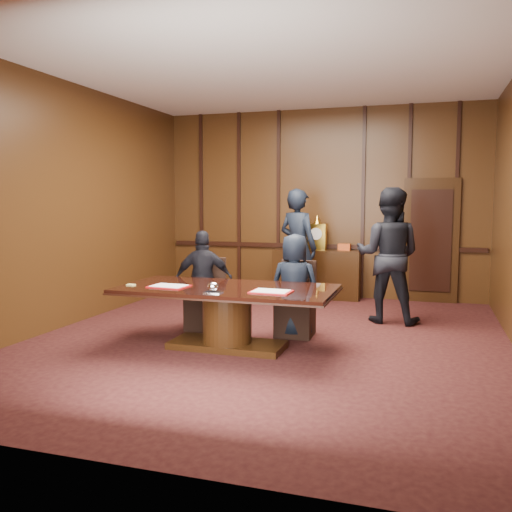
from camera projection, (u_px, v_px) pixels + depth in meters
The scene contains 13 objects.
room at pixel (275, 207), 6.95m from camera, with size 7.00×7.04×3.50m.
sideboard at pixel (317, 272), 10.06m from camera, with size 1.60×0.45×1.54m.
conference_table at pixel (227, 307), 6.60m from camera, with size 2.62×1.32×0.76m.
folder_left at pixel (169, 286), 6.58m from camera, with size 0.48×0.36×0.02m.
folder_right at pixel (271, 291), 6.19m from camera, with size 0.47×0.35×0.02m.
inkstand at pixel (213, 288), 6.14m from camera, with size 0.20×0.14×0.12m.
notepad at pixel (131, 285), 6.69m from camera, with size 0.10×0.07×0.01m, color #D4C068.
chair_left at pixel (206, 308), 7.65m from camera, with size 0.52×0.52×0.99m.
chair_right at pixel (296, 314), 7.26m from camera, with size 0.49×0.49×0.99m.
signatory_left at pixel (204, 281), 7.53m from camera, with size 0.82×0.34×1.39m, color black.
signatory_right at pixel (294, 286), 7.14m from camera, with size 0.67×0.44×1.37m, color black.
witness_left at pixel (298, 247), 9.30m from camera, with size 0.73×0.48×2.00m, color black.
witness_right at pixel (388, 255), 8.00m from camera, with size 0.97×0.76×2.00m, color black.
Camera 1 is at (1.93, -6.59, 1.80)m, focal length 38.00 mm.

